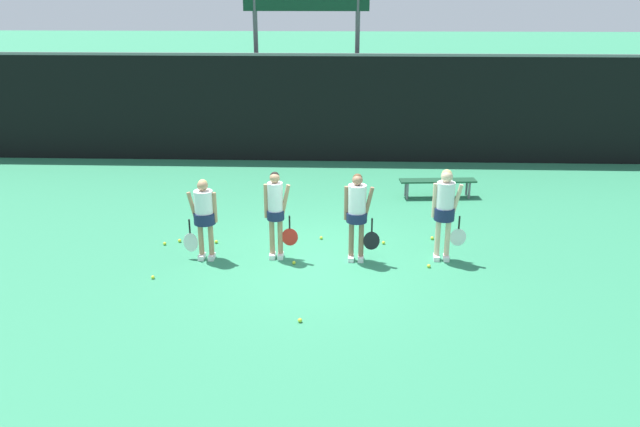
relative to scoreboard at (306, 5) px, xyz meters
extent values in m
plane|color=#2D7F56|center=(0.76, -8.38, -4.51)|extent=(140.00, 140.00, 0.00)
cube|color=black|center=(0.76, -1.00, -2.95)|extent=(60.00, 0.06, 3.13)
cube|color=slate|center=(0.76, -1.00, -1.34)|extent=(60.00, 0.08, 0.08)
cylinder|color=#515156|center=(-1.54, 0.00, -1.63)|extent=(0.14, 0.14, 5.75)
cylinder|color=#515156|center=(1.54, 0.00, -1.63)|extent=(0.14, 0.14, 5.75)
cube|color=#19472D|center=(3.54, -4.44, -4.07)|extent=(1.92, 0.51, 0.04)
cylinder|color=slate|center=(4.31, -4.25, -4.30)|extent=(0.06, 0.06, 0.42)
cylinder|color=slate|center=(4.33, -4.50, -4.30)|extent=(0.06, 0.06, 0.42)
cylinder|color=slate|center=(2.76, -4.38, -4.30)|extent=(0.06, 0.06, 0.42)
cylinder|color=slate|center=(2.78, -4.63, -4.30)|extent=(0.06, 0.06, 0.42)
cylinder|color=tan|center=(-1.36, -8.44, -4.13)|extent=(0.10, 0.10, 0.76)
cylinder|color=tan|center=(-1.55, -8.44, -4.13)|extent=(0.10, 0.10, 0.76)
cube|color=white|center=(-1.36, -8.47, -4.47)|extent=(0.11, 0.24, 0.09)
cube|color=white|center=(-1.56, -8.47, -4.47)|extent=(0.11, 0.24, 0.09)
cylinder|color=#192347|center=(-1.46, -8.44, -3.67)|extent=(0.41, 0.41, 0.22)
cylinder|color=white|center=(-1.46, -8.44, -3.44)|extent=(0.36, 0.36, 0.62)
sphere|color=tan|center=(-1.46, -8.44, -3.03)|extent=(0.20, 0.20, 0.20)
sphere|color=#D8B772|center=(-1.46, -8.42, -3.00)|extent=(0.18, 0.18, 0.18)
cylinder|color=tan|center=(-1.68, -8.43, -3.45)|extent=(0.20, 0.08, 0.59)
cylinder|color=tan|center=(-1.25, -8.44, -3.45)|extent=(0.08, 0.08, 0.59)
cylinder|color=black|center=(-1.76, -8.45, -3.84)|extent=(0.03, 0.03, 0.28)
ellipsoid|color=silver|center=(-1.76, -8.45, -4.17)|extent=(0.28, 0.03, 0.39)
cylinder|color=tan|center=(-0.03, -8.33, -4.10)|extent=(0.10, 0.10, 0.82)
cylinder|color=tan|center=(-0.19, -8.33, -4.10)|extent=(0.10, 0.10, 0.82)
cube|color=white|center=(-0.03, -8.36, -4.47)|extent=(0.11, 0.24, 0.09)
cube|color=white|center=(-0.19, -8.36, -4.47)|extent=(0.11, 0.24, 0.09)
cylinder|color=#192347|center=(-0.11, -8.33, -3.62)|extent=(0.34, 0.34, 0.18)
cylinder|color=white|center=(-0.11, -8.33, -3.34)|extent=(0.29, 0.29, 0.70)
sphere|color=tan|center=(-0.11, -8.33, -2.89)|extent=(0.19, 0.19, 0.19)
sphere|color=black|center=(-0.11, -8.31, -2.87)|extent=(0.18, 0.18, 0.18)
cylinder|color=tan|center=(0.08, -8.33, -3.35)|extent=(0.21, 0.08, 0.66)
cylinder|color=tan|center=(-0.28, -8.33, -3.35)|extent=(0.08, 0.08, 0.66)
cylinder|color=black|center=(0.16, -8.35, -3.77)|extent=(0.03, 0.03, 0.26)
ellipsoid|color=red|center=(0.16, -8.35, -4.08)|extent=(0.31, 0.03, 0.36)
cylinder|color=#8C664C|center=(1.54, -8.40, -4.10)|extent=(0.10, 0.10, 0.82)
cylinder|color=#8C664C|center=(1.35, -8.39, -4.10)|extent=(0.10, 0.10, 0.82)
cube|color=white|center=(1.54, -8.43, -4.47)|extent=(0.12, 0.24, 0.09)
cube|color=white|center=(1.35, -8.42, -4.47)|extent=(0.12, 0.24, 0.09)
cylinder|color=#192347|center=(1.44, -8.40, -3.62)|extent=(0.40, 0.40, 0.19)
cylinder|color=white|center=(1.44, -8.40, -3.34)|extent=(0.34, 0.34, 0.69)
sphere|color=#8C664C|center=(1.44, -8.40, -2.89)|extent=(0.20, 0.20, 0.20)
sphere|color=#4C331E|center=(1.44, -8.38, -2.87)|extent=(0.18, 0.18, 0.18)
cylinder|color=#8C664C|center=(1.65, -8.41, -3.35)|extent=(0.21, 0.08, 0.66)
cylinder|color=#8C664C|center=(1.24, -8.39, -3.35)|extent=(0.08, 0.08, 0.66)
cylinder|color=black|center=(1.73, -8.43, -3.77)|extent=(0.03, 0.03, 0.27)
ellipsoid|color=black|center=(1.73, -8.43, -4.09)|extent=(0.31, 0.03, 0.37)
cylinder|color=beige|center=(3.19, -8.30, -4.08)|extent=(0.10, 0.10, 0.86)
cylinder|color=beige|center=(3.01, -8.29, -4.08)|extent=(0.10, 0.10, 0.86)
cube|color=white|center=(3.19, -8.33, -4.47)|extent=(0.13, 0.25, 0.09)
cube|color=white|center=(3.01, -8.32, -4.47)|extent=(0.13, 0.25, 0.09)
cylinder|color=#192347|center=(3.10, -8.30, -3.57)|extent=(0.39, 0.39, 0.24)
cylinder|color=white|center=(3.10, -8.30, -3.30)|extent=(0.34, 0.34, 0.70)
sphere|color=beige|center=(3.10, -8.30, -2.84)|extent=(0.22, 0.22, 0.22)
sphere|color=#D8B772|center=(3.10, -8.28, -2.81)|extent=(0.20, 0.20, 0.20)
cylinder|color=beige|center=(3.31, -8.31, -3.31)|extent=(0.22, 0.09, 0.67)
cylinder|color=beige|center=(2.90, -8.28, -3.31)|extent=(0.08, 0.08, 0.67)
cylinder|color=black|center=(3.39, -8.33, -3.73)|extent=(0.03, 0.03, 0.25)
ellipsoid|color=silver|center=(3.39, -8.33, -4.03)|extent=(0.31, 0.03, 0.35)
sphere|color=#CCE033|center=(-2.25, -9.39, -4.48)|extent=(0.07, 0.07, 0.07)
sphere|color=#CCE033|center=(-1.43, -7.67, -4.48)|extent=(0.07, 0.07, 0.07)
sphere|color=#CCE033|center=(2.02, -7.58, -4.48)|extent=(0.07, 0.07, 0.07)
sphere|color=#CCE033|center=(-2.20, -7.65, -4.48)|extent=(0.07, 0.07, 0.07)
sphere|color=#CCE033|center=(-2.47, -7.81, -4.48)|extent=(0.07, 0.07, 0.07)
sphere|color=#CCE033|center=(0.53, -10.84, -4.48)|extent=(0.07, 0.07, 0.07)
sphere|color=#CCE033|center=(0.73, -7.36, -4.48)|extent=(0.06, 0.06, 0.06)
sphere|color=#CCE033|center=(2.81, -8.70, -4.48)|extent=(0.07, 0.07, 0.07)
sphere|color=#CCE033|center=(3.06, -7.29, -4.47)|extent=(0.07, 0.07, 0.07)
sphere|color=#CCE033|center=(0.26, -8.65, -4.48)|extent=(0.07, 0.07, 0.07)
camera|label=1|loc=(1.19, -19.49, 0.43)|focal=35.00mm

